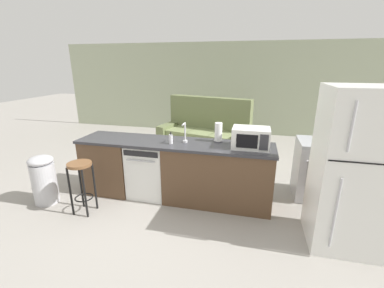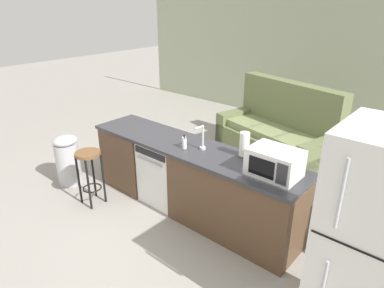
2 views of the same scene
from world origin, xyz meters
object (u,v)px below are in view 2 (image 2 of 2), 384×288
refrigerator (375,252)px  paper_towel_roll (244,145)px  soap_bottle (184,143)px  dishwasher (167,171)px  trash_bin (68,159)px  microwave (275,163)px  bar_stool (89,167)px  couch (279,135)px

refrigerator → paper_towel_roll: size_ratio=6.40×
refrigerator → soap_bottle: 2.26m
dishwasher → soap_bottle: size_ratio=4.77×
paper_towel_roll → trash_bin: 2.67m
microwave → bar_stool: size_ratio=0.68×
refrigerator → dishwasher: bearing=168.1°
microwave → trash_bin: 3.07m
dishwasher → couch: size_ratio=0.39×
bar_stool → paper_towel_roll: bearing=27.5°
trash_bin → refrigerator: bearing=1.0°
microwave → bar_stool: microwave is taller
paper_towel_roll → bar_stool: 2.02m
dishwasher → paper_towel_roll: (1.04, 0.19, 0.62)m
microwave → soap_bottle: 1.12m
dishwasher → refrigerator: 2.70m
dishwasher → microwave: (1.51, -0.00, 0.62)m
microwave → refrigerator: bearing=-26.7°
couch → trash_bin: bearing=-123.4°
refrigerator → bar_stool: refrigerator is taller
microwave → paper_towel_roll: (-0.47, 0.19, -0.00)m
paper_towel_roll → soap_bottle: paper_towel_roll is taller
soap_bottle → trash_bin: bearing=-163.7°
microwave → paper_towel_roll: bearing=158.4°
bar_stool → refrigerator: bearing=2.9°
paper_towel_roll → couch: couch is taller
refrigerator → soap_bottle: size_ratio=10.25×
paper_towel_roll → soap_bottle: bearing=-156.8°
refrigerator → couch: refrigerator is taller
paper_towel_roll → bar_stool: (-1.73, -0.90, -0.50)m
dishwasher → refrigerator: size_ratio=0.47×
refrigerator → couch: (-2.14, 2.77, -0.51)m
soap_bottle → paper_towel_roll: bearing=23.2°
trash_bin → couch: bearing=56.6°
microwave → bar_stool: bearing=-162.0°
trash_bin → bar_stool: bearing=-7.5°
dishwasher → soap_bottle: soap_bottle is taller
paper_towel_roll → trash_bin: size_ratio=0.38×
bar_stool → dishwasher: bearing=45.9°
paper_towel_roll → couch: size_ratio=0.13×
dishwasher → paper_towel_roll: bearing=10.1°
paper_towel_roll → couch: (-0.58, 2.04, -0.64)m
couch → refrigerator: bearing=-52.3°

